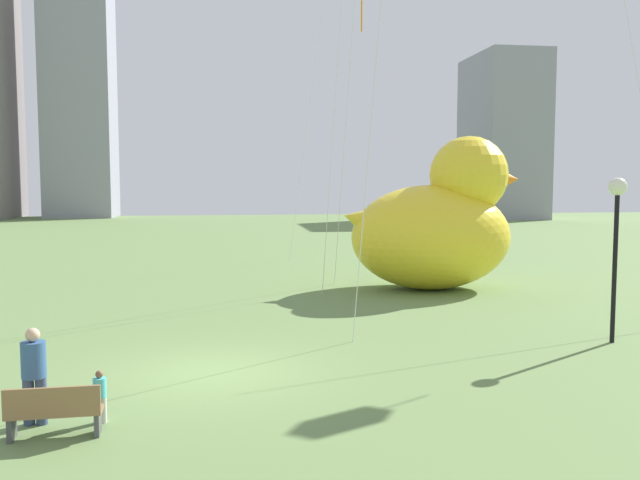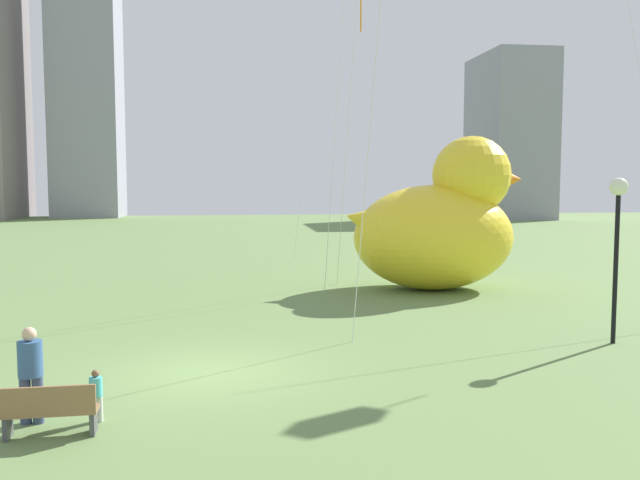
{
  "view_description": "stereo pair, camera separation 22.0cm",
  "coord_description": "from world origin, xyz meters",
  "px_view_note": "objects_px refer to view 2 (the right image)",
  "views": [
    {
      "loc": [
        0.34,
        -14.84,
        4.24
      ],
      "look_at": [
        2.97,
        3.62,
        2.61
      ],
      "focal_mm": 38.09,
      "sensor_mm": 36.0,
      "label": 1
    },
    {
      "loc": [
        0.56,
        -14.87,
        4.24
      ],
      "look_at": [
        2.97,
        3.62,
        2.61
      ],
      "focal_mm": 38.09,
      "sensor_mm": 36.0,
      "label": 2
    }
  ],
  "objects_px": {
    "person_child": "(96,393)",
    "lamppost": "(618,217)",
    "person_adult": "(31,371)",
    "giant_inflatable_duck": "(440,224)",
    "park_bench": "(49,410)"
  },
  "relations": [
    {
      "from": "park_bench",
      "to": "person_child",
      "type": "relative_size",
      "value": 1.64
    },
    {
      "from": "park_bench",
      "to": "lamppost",
      "type": "height_order",
      "value": "lamppost"
    },
    {
      "from": "giant_inflatable_duck",
      "to": "lamppost",
      "type": "distance_m",
      "value": 9.43
    },
    {
      "from": "person_child",
      "to": "giant_inflatable_duck",
      "type": "height_order",
      "value": "giant_inflatable_duck"
    },
    {
      "from": "person_adult",
      "to": "person_child",
      "type": "relative_size",
      "value": 1.83
    },
    {
      "from": "person_adult",
      "to": "giant_inflatable_duck",
      "type": "relative_size",
      "value": 0.24
    },
    {
      "from": "park_bench",
      "to": "lamppost",
      "type": "distance_m",
      "value": 14.07
    },
    {
      "from": "person_child",
      "to": "lamppost",
      "type": "height_order",
      "value": "lamppost"
    },
    {
      "from": "giant_inflatable_duck",
      "to": "lamppost",
      "type": "relative_size",
      "value": 1.67
    },
    {
      "from": "park_bench",
      "to": "person_child",
      "type": "bearing_deg",
      "value": 46.95
    },
    {
      "from": "park_bench",
      "to": "person_adult",
      "type": "distance_m",
      "value": 1.0
    },
    {
      "from": "lamppost",
      "to": "person_child",
      "type": "bearing_deg",
      "value": -160.9
    },
    {
      "from": "person_adult",
      "to": "lamppost",
      "type": "distance_m",
      "value": 14.2
    },
    {
      "from": "giant_inflatable_duck",
      "to": "park_bench",
      "type": "bearing_deg",
      "value": -128.06
    },
    {
      "from": "person_adult",
      "to": "giant_inflatable_duck",
      "type": "distance_m",
      "value": 17.76
    }
  ]
}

